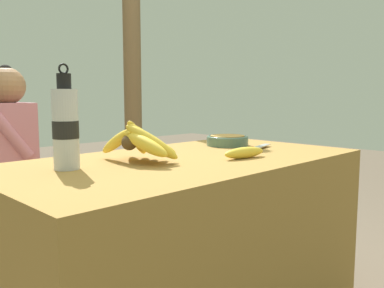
{
  "coord_description": "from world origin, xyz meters",
  "views": [
    {
      "loc": [
        -1.03,
        -1.07,
        0.94
      ],
      "look_at": [
        0.09,
        0.05,
        0.75
      ],
      "focal_mm": 38.0,
      "sensor_mm": 36.0,
      "label": 1
    }
  ],
  "objects_px": {
    "banana_bunch_ripe": "(140,141)",
    "support_post_far": "(132,46)",
    "serving_bowl": "(227,140)",
    "water_bottle": "(66,127)",
    "knife": "(256,148)",
    "wooden_bench": "(31,202)",
    "loose_banana_front": "(244,153)",
    "seated_vendor": "(2,154)",
    "banana_bunch_green": "(103,170)"
  },
  "relations": [
    {
      "from": "banana_bunch_ripe",
      "to": "knife",
      "type": "distance_m",
      "value": 0.55
    },
    {
      "from": "serving_bowl",
      "to": "banana_bunch_green",
      "type": "height_order",
      "value": "serving_bowl"
    },
    {
      "from": "banana_bunch_ripe",
      "to": "wooden_bench",
      "type": "bearing_deg",
      "value": 85.18
    },
    {
      "from": "water_bottle",
      "to": "loose_banana_front",
      "type": "xyz_separation_m",
      "value": [
        0.57,
        -0.26,
        -0.11
      ]
    },
    {
      "from": "loose_banana_front",
      "to": "support_post_far",
      "type": "relative_size",
      "value": 0.07
    },
    {
      "from": "banana_bunch_ripe",
      "to": "water_bottle",
      "type": "height_order",
      "value": "water_bottle"
    },
    {
      "from": "loose_banana_front",
      "to": "knife",
      "type": "height_order",
      "value": "loose_banana_front"
    },
    {
      "from": "banana_bunch_green",
      "to": "serving_bowl",
      "type": "bearing_deg",
      "value": -90.47
    },
    {
      "from": "serving_bowl",
      "to": "support_post_far",
      "type": "xyz_separation_m",
      "value": [
        0.55,
        1.45,
        0.59
      ]
    },
    {
      "from": "loose_banana_front",
      "to": "support_post_far",
      "type": "bearing_deg",
      "value": 65.53
    },
    {
      "from": "serving_bowl",
      "to": "water_bottle",
      "type": "distance_m",
      "value": 0.82
    },
    {
      "from": "loose_banana_front",
      "to": "banana_bunch_green",
      "type": "xyz_separation_m",
      "value": [
        0.26,
        1.35,
        -0.28
      ]
    },
    {
      "from": "banana_bunch_green",
      "to": "loose_banana_front",
      "type": "bearing_deg",
      "value": -100.69
    },
    {
      "from": "serving_bowl",
      "to": "support_post_far",
      "type": "bearing_deg",
      "value": 69.38
    },
    {
      "from": "water_bottle",
      "to": "knife",
      "type": "xyz_separation_m",
      "value": [
        0.78,
        -0.16,
        -0.12
      ]
    },
    {
      "from": "wooden_bench",
      "to": "knife",
      "type": "bearing_deg",
      "value": -70.84
    },
    {
      "from": "seated_vendor",
      "to": "banana_bunch_green",
      "type": "height_order",
      "value": "seated_vendor"
    },
    {
      "from": "support_post_far",
      "to": "banana_bunch_ripe",
      "type": "bearing_deg",
      "value": -125.98
    },
    {
      "from": "knife",
      "to": "seated_vendor",
      "type": "xyz_separation_m",
      "value": [
        -0.59,
        1.23,
        -0.09
      ]
    },
    {
      "from": "loose_banana_front",
      "to": "seated_vendor",
      "type": "height_order",
      "value": "seated_vendor"
    },
    {
      "from": "serving_bowl",
      "to": "water_bottle",
      "type": "bearing_deg",
      "value": -177.58
    },
    {
      "from": "knife",
      "to": "support_post_far",
      "type": "relative_size",
      "value": 0.09
    },
    {
      "from": "water_bottle",
      "to": "support_post_far",
      "type": "height_order",
      "value": "support_post_far"
    },
    {
      "from": "banana_bunch_ripe",
      "to": "support_post_far",
      "type": "distance_m",
      "value": 1.99
    },
    {
      "from": "banana_bunch_ripe",
      "to": "knife",
      "type": "height_order",
      "value": "banana_bunch_ripe"
    },
    {
      "from": "knife",
      "to": "wooden_bench",
      "type": "relative_size",
      "value": 0.15
    },
    {
      "from": "water_bottle",
      "to": "loose_banana_front",
      "type": "distance_m",
      "value": 0.63
    },
    {
      "from": "banana_bunch_ripe",
      "to": "water_bottle",
      "type": "relative_size",
      "value": 1.03
    },
    {
      "from": "loose_banana_front",
      "to": "seated_vendor",
      "type": "bearing_deg",
      "value": 106.17
    },
    {
      "from": "seated_vendor",
      "to": "support_post_far",
      "type": "xyz_separation_m",
      "value": [
        1.18,
        0.42,
        0.7
      ]
    },
    {
      "from": "water_bottle",
      "to": "serving_bowl",
      "type": "bearing_deg",
      "value": 2.42
    },
    {
      "from": "wooden_bench",
      "to": "support_post_far",
      "type": "bearing_deg",
      "value": 20.75
    },
    {
      "from": "water_bottle",
      "to": "wooden_bench",
      "type": "relative_size",
      "value": 0.2
    },
    {
      "from": "serving_bowl",
      "to": "knife",
      "type": "bearing_deg",
      "value": -102.13
    },
    {
      "from": "loose_banana_front",
      "to": "support_post_far",
      "type": "xyz_separation_m",
      "value": [
        0.79,
        1.74,
        0.6
      ]
    },
    {
      "from": "loose_banana_front",
      "to": "seated_vendor",
      "type": "distance_m",
      "value": 1.39
    },
    {
      "from": "support_post_far",
      "to": "wooden_bench",
      "type": "bearing_deg",
      "value": -159.25
    },
    {
      "from": "loose_banana_front",
      "to": "wooden_bench",
      "type": "bearing_deg",
      "value": 99.65
    },
    {
      "from": "serving_bowl",
      "to": "banana_bunch_green",
      "type": "bearing_deg",
      "value": 89.53
    },
    {
      "from": "knife",
      "to": "support_post_far",
      "type": "bearing_deg",
      "value": 54.5
    },
    {
      "from": "banana_bunch_green",
      "to": "support_post_far",
      "type": "xyz_separation_m",
      "value": [
        0.54,
        0.39,
        0.87
      ]
    },
    {
      "from": "serving_bowl",
      "to": "knife",
      "type": "xyz_separation_m",
      "value": [
        -0.04,
        -0.19,
        -0.02
      ]
    },
    {
      "from": "wooden_bench",
      "to": "support_post_far",
      "type": "relative_size",
      "value": 0.61
    },
    {
      "from": "banana_bunch_ripe",
      "to": "loose_banana_front",
      "type": "xyz_separation_m",
      "value": [
        0.33,
        -0.2,
        -0.05
      ]
    },
    {
      "from": "wooden_bench",
      "to": "loose_banana_front",
      "type": "bearing_deg",
      "value": -80.35
    },
    {
      "from": "loose_banana_front",
      "to": "knife",
      "type": "relative_size",
      "value": 0.81
    },
    {
      "from": "knife",
      "to": "seated_vendor",
      "type": "height_order",
      "value": "seated_vendor"
    },
    {
      "from": "banana_bunch_green",
      "to": "water_bottle",
      "type": "bearing_deg",
      "value": -126.99
    },
    {
      "from": "banana_bunch_ripe",
      "to": "support_post_far",
      "type": "xyz_separation_m",
      "value": [
        1.12,
        1.55,
        0.54
      ]
    },
    {
      "from": "banana_bunch_ripe",
      "to": "serving_bowl",
      "type": "height_order",
      "value": "banana_bunch_ripe"
    }
  ]
}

